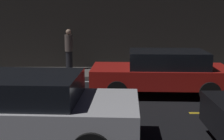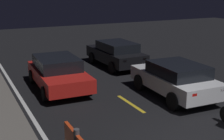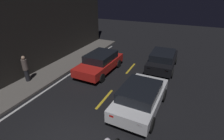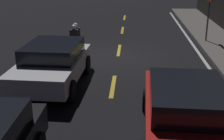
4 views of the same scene
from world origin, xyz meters
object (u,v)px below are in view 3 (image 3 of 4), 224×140
sedan_white (140,97)px  van_black (162,60)px  pedestrian (26,68)px  taxi_red (100,62)px

sedan_white → van_black: 5.50m
van_black → pedestrian: (-5.82, 7.55, 0.26)m
sedan_white → pedestrian: size_ratio=2.41×
taxi_red → pedestrian: 4.91m
sedan_white → pedestrian: (-0.32, 7.42, 0.25)m
van_black → pedestrian: 9.54m
sedan_white → van_black: bearing=1.0°
taxi_red → van_black: 4.70m
pedestrian → sedan_white: bearing=-87.5°
sedan_white → taxi_red: (3.12, 3.93, -0.03)m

